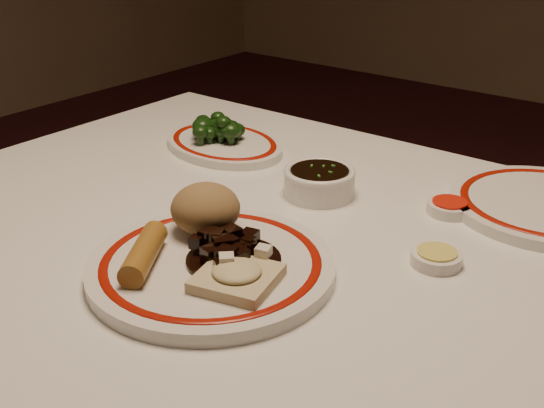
% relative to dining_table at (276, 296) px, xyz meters
% --- Properties ---
extents(dining_table, '(1.20, 0.90, 0.75)m').
position_rel_dining_table_xyz_m(dining_table, '(0.00, 0.00, 0.00)').
color(dining_table, white).
rests_on(dining_table, ground).
extents(main_plate, '(0.36, 0.36, 0.02)m').
position_rel_dining_table_xyz_m(main_plate, '(-0.00, -0.12, 0.10)').
color(main_plate, silver).
rests_on(main_plate, dining_table).
extents(rice_mound, '(0.09, 0.09, 0.07)m').
position_rel_dining_table_xyz_m(rice_mound, '(-0.06, -0.07, 0.14)').
color(rice_mound, olive).
rests_on(rice_mound, main_plate).
extents(spring_roll, '(0.09, 0.11, 0.03)m').
position_rel_dining_table_xyz_m(spring_roll, '(-0.06, -0.18, 0.13)').
color(spring_roll, olive).
rests_on(spring_roll, main_plate).
extents(fried_wonton, '(0.10, 0.10, 0.02)m').
position_rel_dining_table_xyz_m(fried_wonton, '(0.05, -0.14, 0.12)').
color(fried_wonton, '#C8BA8D').
rests_on(fried_wonton, main_plate).
extents(stirfry_heap, '(0.12, 0.12, 0.03)m').
position_rel_dining_table_xyz_m(stirfry_heap, '(0.01, -0.11, 0.12)').
color(stirfry_heap, black).
rests_on(stirfry_heap, main_plate).
extents(broccoli_plate, '(0.28, 0.25, 0.02)m').
position_rel_dining_table_xyz_m(broccoli_plate, '(-0.28, 0.22, 0.10)').
color(broccoli_plate, silver).
rests_on(broccoli_plate, dining_table).
extents(broccoli_pile, '(0.11, 0.10, 0.05)m').
position_rel_dining_table_xyz_m(broccoli_pile, '(-0.29, 0.21, 0.13)').
color(broccoli_pile, '#23471C').
rests_on(broccoli_pile, broccoli_plate).
extents(soy_bowl, '(0.11, 0.11, 0.04)m').
position_rel_dining_table_xyz_m(soy_bowl, '(-0.03, 0.15, 0.11)').
color(soy_bowl, silver).
rests_on(soy_bowl, dining_table).
extents(sweet_sour_dish, '(0.06, 0.06, 0.02)m').
position_rel_dining_table_xyz_m(sweet_sour_dish, '(0.15, 0.22, 0.10)').
color(sweet_sour_dish, silver).
rests_on(sweet_sour_dish, dining_table).
extents(mustard_dish, '(0.06, 0.06, 0.02)m').
position_rel_dining_table_xyz_m(mustard_dish, '(0.20, 0.07, 0.10)').
color(mustard_dish, silver).
rests_on(mustard_dish, dining_table).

